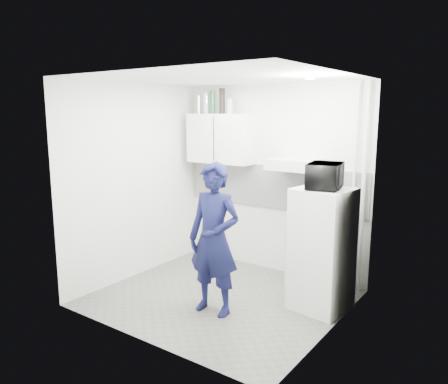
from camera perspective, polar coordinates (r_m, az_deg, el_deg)
The scene contains 22 objects.
floor at distance 5.46m, azimuth -0.59°, elevation -13.66°, with size 2.80×2.80×0.00m, color #585852.
ceiling at distance 5.00m, azimuth -0.65°, elevation 14.70°, with size 2.80×2.80×0.00m, color white.
wall_back at distance 6.11m, azimuth 6.30°, elevation 1.64°, with size 2.80×2.80×0.00m, color silver.
wall_left at distance 5.99m, azimuth -11.52°, elevation 1.31°, with size 2.60×2.60×0.00m, color silver.
wall_right at distance 4.41m, azimuth 14.26°, elevation -2.06°, with size 2.60×2.60×0.00m, color silver.
person at distance 4.83m, azimuth -1.31°, elevation -6.18°, with size 0.62×0.41×1.70m, color black.
stove at distance 5.81m, azimuth 10.99°, elevation -8.47°, with size 0.46×0.46×0.73m, color silver.
fridge at distance 5.08m, azimuth 12.67°, elevation -7.34°, with size 0.58×0.58×1.40m, color white.
stove_top at distance 5.70m, azimuth 11.12°, elevation -4.86°, with size 0.44×0.44×0.03m, color black.
saucepan at distance 5.72m, azimuth 10.87°, elevation -4.07°, with size 0.20×0.20×0.11m, color silver.
microwave at distance 4.89m, azimuth 13.07°, elevation 2.08°, with size 0.34×0.51×0.28m, color black.
bottle_a at distance 6.54m, azimuth -3.33°, elevation 11.32°, with size 0.06×0.06×0.26m, color silver.
bottle_b at distance 6.45m, azimuth -2.36°, elevation 11.49°, with size 0.08×0.08×0.30m, color #B2B7BC.
bottle_c at distance 6.39m, azimuth -1.54°, elevation 11.62°, with size 0.08×0.08×0.32m, color #144C1E.
bottle_d at distance 6.28m, azimuth -0.25°, elevation 11.79°, with size 0.08×0.08×0.35m, color black.
canister_a at distance 6.20m, azimuth 0.78°, elevation 11.14°, with size 0.08×0.08×0.21m, color #B2B7BC.
upper_cabinet at distance 6.30m, azimuth -0.38°, elevation 7.00°, with size 1.00×0.35×0.70m, color white.
range_hood at distance 5.65m, azimuth 9.11°, elevation 3.61°, with size 0.60×0.50×0.14m, color silver.
backsplash at distance 6.11m, azimuth 6.22°, elevation 0.69°, with size 2.74×0.03×0.60m, color white.
pipe_a at distance 5.53m, azimuth 17.73°, elevation 0.26°, with size 0.05×0.05×2.60m, color silver.
pipe_b at distance 5.56m, azimuth 16.56°, elevation 0.39°, with size 0.04×0.04×2.60m, color silver.
ceiling_spot_fixture at distance 4.66m, azimuth 11.19°, elevation 14.45°, with size 0.10×0.10×0.02m, color white.
Camera 1 is at (2.94, -4.03, 2.23)m, focal length 35.00 mm.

